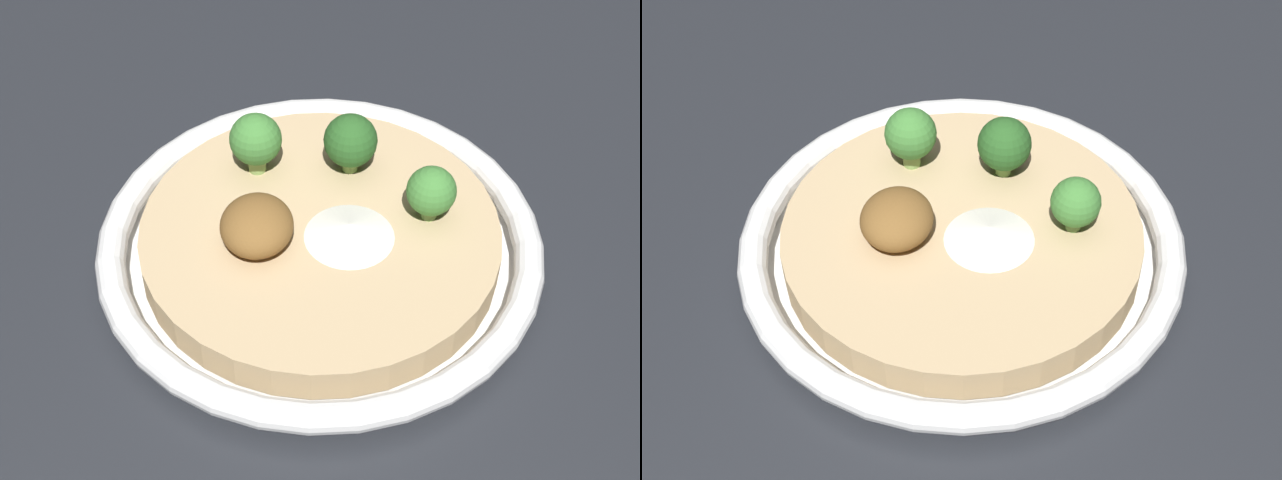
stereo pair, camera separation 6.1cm
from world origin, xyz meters
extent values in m
plane|color=#23262B|center=(0.00, 0.00, 0.00)|extent=(6.00, 6.00, 0.00)
cylinder|color=white|center=(0.00, 0.00, 0.00)|extent=(0.26, 0.26, 0.01)
torus|color=white|center=(0.00, 0.00, 0.02)|extent=(0.28, 0.28, 0.02)
cylinder|color=tan|center=(0.00, 0.00, 0.02)|extent=(0.22, 0.22, 0.02)
cone|color=white|center=(-0.01, -0.02, 0.04)|extent=(0.06, 0.06, 0.01)
ellipsoid|color=brown|center=(-0.01, 0.04, 0.04)|extent=(0.05, 0.04, 0.03)
cylinder|color=#759E4C|center=(0.05, -0.02, 0.04)|extent=(0.01, 0.01, 0.02)
sphere|color=#285B23|center=(0.05, -0.02, 0.05)|extent=(0.03, 0.03, 0.03)
cylinder|color=#84A856|center=(0.05, 0.04, 0.04)|extent=(0.02, 0.02, 0.02)
sphere|color=#428438|center=(0.05, 0.04, 0.06)|extent=(0.03, 0.03, 0.03)
cylinder|color=#668E47|center=(0.01, -0.07, 0.04)|extent=(0.01, 0.01, 0.02)
sphere|color=#428438|center=(0.01, -0.07, 0.05)|extent=(0.03, 0.03, 0.03)
camera|label=1|loc=(-0.42, -0.02, 0.46)|focal=55.00mm
camera|label=2|loc=(-0.41, -0.08, 0.46)|focal=55.00mm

